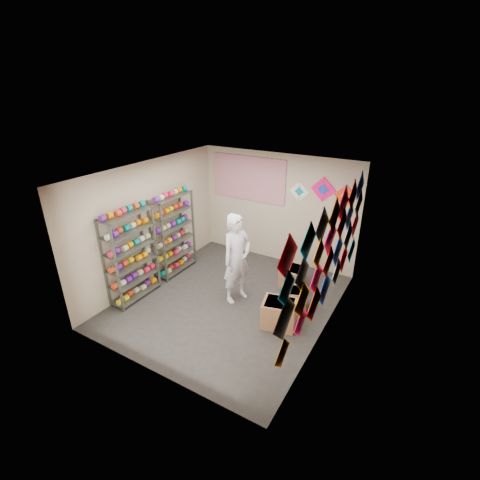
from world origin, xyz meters
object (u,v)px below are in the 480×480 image
Objects in this scene: shelf_rack_front at (131,257)px; carton_b at (294,299)px; shopkeeper at (237,259)px; carton_a at (279,313)px; carton_c at (293,277)px; shelf_rack_back at (173,234)px.

shelf_rack_front is 3.73× the size of carton_b.
shopkeeper is 1.37m from carton_a.
carton_c is (2.69, 2.08, -0.72)m from shelf_rack_front.
carton_a is at bearing 12.37° from shelf_rack_front.
carton_c is at bearing -18.75° from shopkeeper.
carton_b is (0.03, 0.65, -0.04)m from carton_a.
shelf_rack_front is at bearing 178.59° from carton_a.
shelf_rack_front is 3.66× the size of carton_c.
carton_c is (2.69, 0.78, -0.72)m from shelf_rack_back.
shelf_rack_front is 1.30m from shelf_rack_back.
carton_c is at bearing 88.80° from carton_a.
carton_b is at bearing -57.25° from shopkeeper.
shopkeeper is (1.89, 1.02, -0.01)m from shelf_rack_front.
carton_b is at bearing 23.30° from shelf_rack_front.
carton_a is 1.19× the size of carton_b.
carton_c is at bearing 37.61° from shelf_rack_front.
shelf_rack_back is 1.91m from shopkeeper.
shelf_rack_back is (0.00, 1.30, 0.00)m from shelf_rack_front.
carton_a is at bearing -12.00° from shelf_rack_back.
carton_b is at bearing 73.84° from carton_a.
shelf_rack_back reaches higher than carton_c.
carton_b is at bearing 0.15° from shelf_rack_back.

